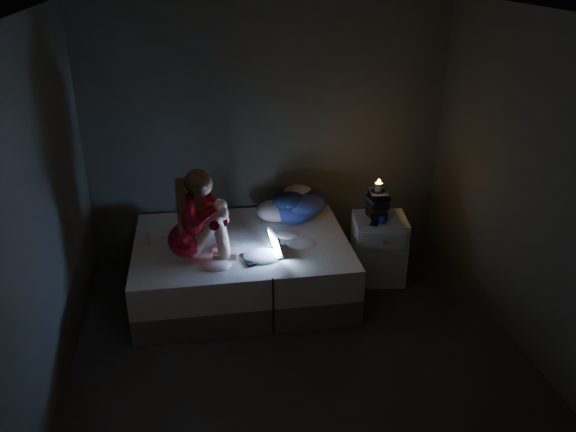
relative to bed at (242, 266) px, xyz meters
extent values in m
cube|color=black|center=(0.37, -1.10, -0.28)|extent=(3.60, 3.80, 0.02)
cube|color=silver|center=(0.37, -1.10, 2.34)|extent=(3.60, 3.80, 0.02)
cube|color=#43453C|center=(0.37, 0.81, 1.03)|extent=(3.60, 0.02, 2.60)
cube|color=#43453C|center=(0.37, -3.01, 1.03)|extent=(3.60, 0.02, 2.60)
cube|color=#43453C|center=(-1.44, -1.10, 1.03)|extent=(0.02, 3.80, 2.60)
cube|color=#43453C|center=(2.18, -1.10, 1.03)|extent=(0.02, 3.80, 2.60)
cube|color=white|center=(-0.61, 0.16, 0.33)|extent=(0.40, 0.28, 0.12)
cube|color=silver|center=(1.33, 0.03, 0.06)|extent=(0.54, 0.50, 0.65)
cylinder|color=beige|center=(1.30, 0.06, 0.69)|extent=(0.07, 0.07, 0.08)
cube|color=black|center=(1.26, -0.09, 0.39)|extent=(0.12, 0.16, 0.01)
sphere|color=navy|center=(1.33, -0.09, 0.43)|extent=(0.08, 0.08, 0.08)
camera|label=1|loc=(-0.33, -4.73, 2.71)|focal=36.00mm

